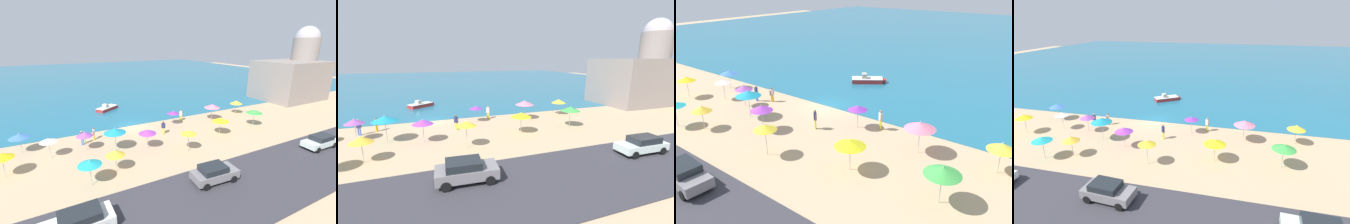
{
  "view_description": "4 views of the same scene",
  "coord_description": "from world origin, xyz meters",
  "views": [
    {
      "loc": [
        -9.39,
        -29.4,
        11.54
      ],
      "look_at": [
        4.8,
        -2.2,
        2.01
      ],
      "focal_mm": 24.0,
      "sensor_mm": 36.0,
      "label": 1
    },
    {
      "loc": [
        -0.07,
        -29.68,
        7.9
      ],
      "look_at": [
        8.4,
        -5.69,
        1.82
      ],
      "focal_mm": 24.0,
      "sensor_mm": 36.0,
      "label": 2
    },
    {
      "loc": [
        20.74,
        -24.29,
        12.36
      ],
      "look_at": [
        4.39,
        -2.89,
        1.37
      ],
      "focal_mm": 35.0,
      "sensor_mm": 36.0,
      "label": 3
    },
    {
      "loc": [
        11.53,
        -31.32,
        13.51
      ],
      "look_at": [
        3.86,
        -0.41,
        1.87
      ],
      "focal_mm": 28.0,
      "sensor_mm": 36.0,
      "label": 4
    }
  ],
  "objects": [
    {
      "name": "beach_umbrella_12",
      "position": [
        -14.18,
        -7.25,
        2.13
      ],
      "size": [
        1.99,
        1.99,
        2.45
      ],
      "color": "#B2B2B7",
      "rests_on": "ground_plane"
    },
    {
      "name": "beach_umbrella_4",
      "position": [
        11.83,
        -3.28,
        2.25
      ],
      "size": [
        2.4,
        2.4,
        2.59
      ],
      "color": "#B2B2B7",
      "rests_on": "ground_plane"
    },
    {
      "name": "beach_umbrella_13",
      "position": [
        15.5,
        -8.13,
        2.19
      ],
      "size": [
        2.24,
        2.24,
        2.5
      ],
      "color": "#B2B2B7",
      "rests_on": "ground_plane"
    },
    {
      "name": "ground_plane",
      "position": [
        0.0,
        0.0,
        0.0
      ],
      "size": [
        160.0,
        160.0,
        0.0
      ],
      "primitive_type": "plane",
      "color": "tan"
    },
    {
      "name": "skiff_nearshore",
      "position": [
        -1.3,
        9.5,
        0.39
      ],
      "size": [
        4.23,
        3.63,
        1.17
      ],
      "color": "#B22927",
      "rests_on": "sea"
    },
    {
      "name": "beach_umbrella_2",
      "position": [
        -7.56,
        -11.99,
        2.12
      ],
      "size": [
        1.98,
        1.98,
        2.39
      ],
      "color": "#B2B2B7",
      "rests_on": "ground_plane"
    },
    {
      "name": "sea",
      "position": [
        0.0,
        55.0,
        0.03
      ],
      "size": [
        150.0,
        110.0,
        0.05
      ],
      "primitive_type": "cube",
      "color": "#206885",
      "rests_on": "ground_plane"
    },
    {
      "name": "bather_2",
      "position": [
        -7.14,
        -3.41,
        1.0
      ],
      "size": [
        0.57,
        0.22,
        1.77
      ],
      "color": "#4473D5",
      "rests_on": "ground_plane"
    },
    {
      "name": "parked_car_0",
      "position": [
        -9.14,
        -16.78,
        0.84
      ],
      "size": [
        4.59,
        2.01,
        1.48
      ],
      "color": "silver",
      "rests_on": "coastal_road"
    },
    {
      "name": "bather_1",
      "position": [
        2.72,
        -4.87,
        1.01
      ],
      "size": [
        0.46,
        0.4,
        1.79
      ],
      "color": "yellow",
      "rests_on": "ground_plane"
    },
    {
      "name": "beach_umbrella_7",
      "position": [
        -10.52,
        -5.11,
        1.99
      ],
      "size": [
        1.73,
        1.73,
        2.25
      ],
      "color": "#B2B2B7",
      "rests_on": "ground_plane"
    },
    {
      "name": "beach_umbrella_0",
      "position": [
        -7.0,
        -5.04,
        1.96
      ],
      "size": [
        1.81,
        1.81,
        2.28
      ],
      "color": "#B2B2B7",
      "rests_on": "ground_plane"
    },
    {
      "name": "coastal_road",
      "position": [
        0.0,
        -18.0,
        0.03
      ],
      "size": [
        80.0,
        8.0,
        0.06
      ],
      "primitive_type": "cube",
      "color": "#36353B",
      "rests_on": "ground_plane"
    },
    {
      "name": "bather_0",
      "position": [
        7.35,
        -1.49,
        1.01
      ],
      "size": [
        0.48,
        0.39,
        1.8
      ],
      "color": "yellow",
      "rests_on": "ground_plane"
    },
    {
      "name": "parked_car_1",
      "position": [
        1.9,
        -16.32,
        0.85
      ],
      "size": [
        4.12,
        2.14,
        1.5
      ],
      "color": "gray",
      "rests_on": "coastal_road"
    },
    {
      "name": "beach_umbrella_5",
      "position": [
        -4.06,
        -6.66,
        2.39
      ],
      "size": [
        2.4,
        2.4,
        2.72
      ],
      "color": "#B2B2B7",
      "rests_on": "ground_plane"
    },
    {
      "name": "beach_umbrella_8",
      "position": [
        -5.14,
        -10.85,
        1.9
      ],
      "size": [
        1.78,
        1.78,
        2.22
      ],
      "color": "#B2B2B7",
      "rests_on": "ground_plane"
    },
    {
      "name": "beach_umbrella_10",
      "position": [
        17.43,
        -2.6,
        2.0
      ],
      "size": [
        1.97,
        1.97,
        2.32
      ],
      "color": "#B2B2B7",
      "rests_on": "ground_plane"
    },
    {
      "name": "beach_umbrella_11",
      "position": [
        9.13,
        -8.43,
        2.07
      ],
      "size": [
        2.22,
        2.22,
        2.38
      ],
      "color": "#B2B2B7",
      "rests_on": "ground_plane"
    },
    {
      "name": "beach_umbrella_3",
      "position": [
        -0.73,
        -7.87,
        2.08
      ],
      "size": [
        1.98,
        1.98,
        2.39
      ],
      "color": "#B2B2B7",
      "rests_on": "ground_plane"
    },
    {
      "name": "beach_umbrella_9",
      "position": [
        -13.29,
        -2.42,
        1.98
      ],
      "size": [
        2.1,
        2.1,
        2.26
      ],
      "color": "#B2B2B7",
      "rests_on": "ground_plane"
    },
    {
      "name": "parked_car_2",
      "position": [
        16.75,
        -16.69,
        0.83
      ],
      "size": [
        4.36,
        1.95,
        1.46
      ],
      "color": "silver",
      "rests_on": "coastal_road"
    },
    {
      "name": "bather_3",
      "position": [
        -5.68,
        -2.5,
        0.89
      ],
      "size": [
        0.26,
        0.57,
        1.6
      ],
      "color": "orange",
      "rests_on": "ground_plane"
    },
    {
      "name": "harbor_fortress",
      "position": [
        36.29,
        0.71,
        5.04
      ],
      "size": [
        13.1,
        10.07,
        14.8
      ],
      "color": "gray",
      "rests_on": "ground_plane"
    },
    {
      "name": "beach_umbrella_1",
      "position": [
        2.95,
        -10.54,
        2.29
      ],
      "size": [
        1.78,
        1.78,
        2.58
      ],
      "color": "#B2B2B7",
      "rests_on": "ground_plane"
    },
    {
      "name": "beach_umbrella_6",
      "position": [
        5.53,
        -2.4,
        1.88
      ],
      "size": [
        1.73,
        1.73,
        2.14
      ],
      "color": "#B2B2B7",
      "rests_on": "ground_plane"
    }
  ]
}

